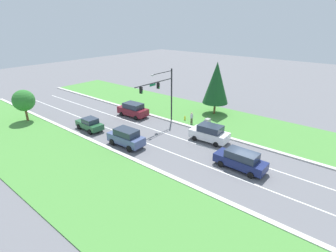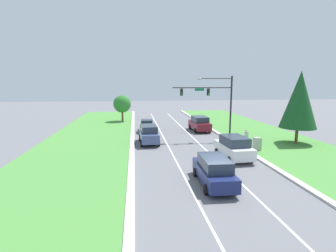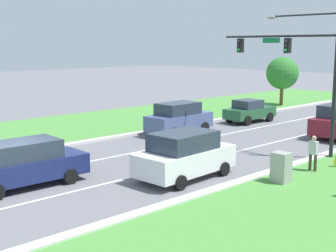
{
  "view_description": "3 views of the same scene",
  "coord_description": "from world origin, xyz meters",
  "px_view_note": "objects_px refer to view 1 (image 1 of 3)",
  "views": [
    {
      "loc": [
        -21.89,
        -8.37,
        13.66
      ],
      "look_at": [
        1.47,
        10.9,
        1.32
      ],
      "focal_mm": 28.0,
      "sensor_mm": 36.0,
      "label": 1
    },
    {
      "loc": [
        -5.28,
        -15.82,
        6.82
      ],
      "look_at": [
        -1.59,
        13.15,
        1.89
      ],
      "focal_mm": 28.0,
      "sensor_mm": 36.0,
      "label": 2
    },
    {
      "loc": [
        17.3,
        -7.84,
        5.73
      ],
      "look_at": [
        -1.83,
        10.06,
        1.14
      ],
      "focal_mm": 50.0,
      "sensor_mm": 36.0,
      "label": 3
    }
  ],
  "objects_px": {
    "forest_sedan": "(90,124)",
    "pedestrian": "(192,117)",
    "traffic_signal_mast": "(162,89)",
    "utility_cabinet": "(207,123)",
    "oak_near_left_tree": "(24,101)",
    "slate_blue_suv": "(126,137)",
    "conifer_near_right_tree": "(216,83)",
    "navy_suv": "(241,160)",
    "white_suv": "(210,133)",
    "burgundy_suv": "(133,110)",
    "fire_hydrant": "(185,118)"
  },
  "relations": [
    {
      "from": "forest_sedan",
      "to": "pedestrian",
      "type": "relative_size",
      "value": 2.51
    },
    {
      "from": "traffic_signal_mast",
      "to": "forest_sedan",
      "type": "distance_m",
      "value": 10.64
    },
    {
      "from": "utility_cabinet",
      "to": "oak_near_left_tree",
      "type": "height_order",
      "value": "oak_near_left_tree"
    },
    {
      "from": "slate_blue_suv",
      "to": "forest_sedan",
      "type": "xyz_separation_m",
      "value": [
        0.1,
        7.25,
        -0.22
      ]
    },
    {
      "from": "pedestrian",
      "to": "slate_blue_suv",
      "type": "bearing_deg",
      "value": -8.05
    },
    {
      "from": "conifer_near_right_tree",
      "to": "oak_near_left_tree",
      "type": "height_order",
      "value": "conifer_near_right_tree"
    },
    {
      "from": "navy_suv",
      "to": "white_suv",
      "type": "height_order",
      "value": "white_suv"
    },
    {
      "from": "white_suv",
      "to": "conifer_near_right_tree",
      "type": "distance_m",
      "value": 10.81
    },
    {
      "from": "forest_sedan",
      "to": "slate_blue_suv",
      "type": "bearing_deg",
      "value": -88.79
    },
    {
      "from": "navy_suv",
      "to": "slate_blue_suv",
      "type": "bearing_deg",
      "value": 107.49
    },
    {
      "from": "utility_cabinet",
      "to": "oak_near_left_tree",
      "type": "xyz_separation_m",
      "value": [
        -14.24,
        21.58,
        2.39
      ]
    },
    {
      "from": "slate_blue_suv",
      "to": "oak_near_left_tree",
      "type": "bearing_deg",
      "value": 99.92
    },
    {
      "from": "conifer_near_right_tree",
      "to": "traffic_signal_mast",
      "type": "bearing_deg",
      "value": 158.19
    },
    {
      "from": "conifer_near_right_tree",
      "to": "utility_cabinet",
      "type": "bearing_deg",
      "value": -158.58
    },
    {
      "from": "pedestrian",
      "to": "utility_cabinet",
      "type": "bearing_deg",
      "value": 92.41
    },
    {
      "from": "burgundy_suv",
      "to": "slate_blue_suv",
      "type": "distance_m",
      "value": 10.09
    },
    {
      "from": "burgundy_suv",
      "to": "pedestrian",
      "type": "relative_size",
      "value": 2.88
    },
    {
      "from": "traffic_signal_mast",
      "to": "slate_blue_suv",
      "type": "xyz_separation_m",
      "value": [
        -7.78,
        -1.19,
        -3.93
      ]
    },
    {
      "from": "oak_near_left_tree",
      "to": "traffic_signal_mast",
      "type": "bearing_deg",
      "value": -54.34
    },
    {
      "from": "forest_sedan",
      "to": "conifer_near_right_tree",
      "type": "relative_size",
      "value": 0.53
    },
    {
      "from": "fire_hydrant",
      "to": "burgundy_suv",
      "type": "bearing_deg",
      "value": 115.93
    },
    {
      "from": "utility_cabinet",
      "to": "fire_hydrant",
      "type": "bearing_deg",
      "value": 84.47
    },
    {
      "from": "white_suv",
      "to": "conifer_near_right_tree",
      "type": "height_order",
      "value": "conifer_near_right_tree"
    },
    {
      "from": "pedestrian",
      "to": "fire_hydrant",
      "type": "bearing_deg",
      "value": -103.8
    },
    {
      "from": "traffic_signal_mast",
      "to": "oak_near_left_tree",
      "type": "distance_m",
      "value": 19.73
    },
    {
      "from": "slate_blue_suv",
      "to": "conifer_near_right_tree",
      "type": "relative_size",
      "value": 0.58
    },
    {
      "from": "burgundy_suv",
      "to": "conifer_near_right_tree",
      "type": "bearing_deg",
      "value": -48.64
    },
    {
      "from": "pedestrian",
      "to": "oak_near_left_tree",
      "type": "xyz_separation_m",
      "value": [
        -14.22,
        19.0,
        2.12
      ]
    },
    {
      "from": "pedestrian",
      "to": "forest_sedan",
      "type": "bearing_deg",
      "value": -39.09
    },
    {
      "from": "forest_sedan",
      "to": "pedestrian",
      "type": "xyz_separation_m",
      "value": [
        10.47,
        -9.12,
        0.09
      ]
    },
    {
      "from": "burgundy_suv",
      "to": "fire_hydrant",
      "type": "xyz_separation_m",
      "value": [
        3.49,
        -7.18,
        -0.71
      ]
    },
    {
      "from": "utility_cabinet",
      "to": "fire_hydrant",
      "type": "relative_size",
      "value": 1.91
    },
    {
      "from": "traffic_signal_mast",
      "to": "white_suv",
      "type": "bearing_deg",
      "value": -93.82
    },
    {
      "from": "traffic_signal_mast",
      "to": "forest_sedan",
      "type": "relative_size",
      "value": 1.77
    },
    {
      "from": "burgundy_suv",
      "to": "oak_near_left_tree",
      "type": "height_order",
      "value": "oak_near_left_tree"
    },
    {
      "from": "pedestrian",
      "to": "oak_near_left_tree",
      "type": "relative_size",
      "value": 0.37
    },
    {
      "from": "navy_suv",
      "to": "forest_sedan",
      "type": "height_order",
      "value": "navy_suv"
    },
    {
      "from": "utility_cabinet",
      "to": "pedestrian",
      "type": "height_order",
      "value": "pedestrian"
    },
    {
      "from": "slate_blue_suv",
      "to": "navy_suv",
      "type": "distance_m",
      "value": 12.96
    },
    {
      "from": "fire_hydrant",
      "to": "conifer_near_right_tree",
      "type": "distance_m",
      "value": 7.21
    },
    {
      "from": "oak_near_left_tree",
      "to": "slate_blue_suv",
      "type": "bearing_deg",
      "value": -77.95
    },
    {
      "from": "navy_suv",
      "to": "traffic_signal_mast",
      "type": "bearing_deg",
      "value": 74.21
    },
    {
      "from": "forest_sedan",
      "to": "white_suv",
      "type": "bearing_deg",
      "value": -60.95
    },
    {
      "from": "forest_sedan",
      "to": "conifer_near_right_tree",
      "type": "distance_m",
      "value": 19.17
    },
    {
      "from": "white_suv",
      "to": "utility_cabinet",
      "type": "relative_size",
      "value": 3.56
    },
    {
      "from": "white_suv",
      "to": "slate_blue_suv",
      "type": "bearing_deg",
      "value": 133.76
    },
    {
      "from": "utility_cabinet",
      "to": "conifer_near_right_tree",
      "type": "relative_size",
      "value": 0.17
    },
    {
      "from": "slate_blue_suv",
      "to": "white_suv",
      "type": "relative_size",
      "value": 0.98
    },
    {
      "from": "traffic_signal_mast",
      "to": "fire_hydrant",
      "type": "relative_size",
      "value": 10.74
    },
    {
      "from": "white_suv",
      "to": "conifer_near_right_tree",
      "type": "bearing_deg",
      "value": 23.47
    }
  ]
}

